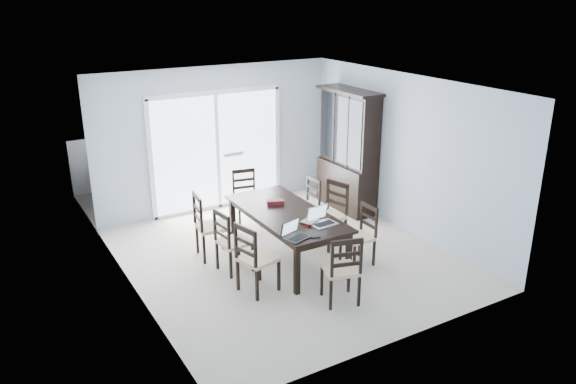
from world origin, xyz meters
name	(u,v)px	position (x,y,z in m)	size (l,w,h in m)	color
floor	(286,257)	(0.00, 0.00, 0.00)	(5.00, 5.00, 0.00)	beige
ceiling	(286,85)	(0.00, 0.00, 2.60)	(5.00, 5.00, 0.00)	white
back_wall	(216,139)	(0.00, 2.50, 1.30)	(4.50, 0.02, 2.60)	#A7B6C8
wall_left	(131,205)	(-2.25, 0.00, 1.30)	(0.02, 5.00, 2.60)	#A7B6C8
wall_right	(405,154)	(2.25, 0.00, 1.30)	(0.02, 5.00, 2.60)	#A7B6C8
balcony	(199,193)	(0.00, 3.50, -0.05)	(4.50, 2.00, 0.10)	gray
railing	(180,153)	(0.00, 4.50, 0.55)	(4.50, 0.06, 1.10)	#99999E
dining_table	(286,216)	(0.00, 0.00, 0.67)	(1.00, 2.20, 0.75)	black
china_hutch	(348,152)	(2.02, 1.25, 1.07)	(0.50, 1.38, 2.20)	black
sliding_door	(217,151)	(0.00, 2.48, 1.09)	(2.52, 0.05, 2.18)	silver
chair_left_near	(252,252)	(-0.91, -0.68, 0.61)	(0.53, 0.52, 1.14)	black
chair_left_mid	(228,235)	(-0.93, 0.02, 0.58)	(0.47, 0.46, 1.09)	black
chair_left_far	(206,219)	(-1.02, 0.63, 0.63)	(0.51, 0.50, 1.18)	black
chair_right_near	(363,228)	(0.89, -0.69, 0.55)	(0.41, 0.40, 1.03)	black
chair_right_mid	(332,207)	(0.89, 0.08, 0.62)	(0.55, 0.54, 1.17)	black
chair_right_far	(308,198)	(0.87, 0.76, 0.55)	(0.41, 0.40, 1.04)	black
chair_end_near	(343,263)	(-0.06, -1.52, 0.59)	(0.52, 0.53, 1.11)	black
chair_end_far	(245,191)	(0.10, 1.56, 0.57)	(0.48, 0.49, 1.08)	black
laptop_dark	(298,235)	(-0.35, -0.89, 0.81)	(0.38, 0.32, 0.23)	black
laptop_silver	(324,221)	(0.20, -0.69, 0.81)	(0.38, 0.28, 0.25)	silver
book_stack	(309,222)	(0.06, -0.53, 0.77)	(0.28, 0.26, 0.04)	maroon
cell_phone	(316,237)	(-0.13, -0.99, 0.76)	(0.12, 0.06, 0.01)	black
game_box	(275,202)	(0.02, 0.35, 0.78)	(0.26, 0.13, 0.06)	#4D0F12
hot_tub	(181,172)	(-0.41, 3.36, 0.50)	(2.02, 1.82, 1.00)	maroon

